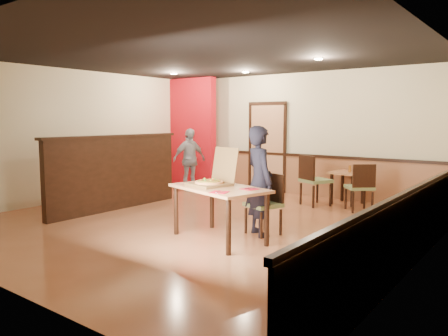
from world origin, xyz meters
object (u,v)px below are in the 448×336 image
object	(u,v)px
main_table	(219,194)
side_chair_left	(313,178)
diner	(260,181)
condiment	(350,169)
side_chair_right	(361,185)
side_table	(347,180)
diner_chair	(267,201)
passerby	(189,160)
pizza_box	(212,181)

from	to	relation	value
main_table	side_chair_left	world-z (taller)	side_chair_left
diner	condiment	xyz separation A→B (m)	(0.19, 3.13, -0.09)
main_table	condiment	xyz separation A→B (m)	(0.51, 3.71, 0.07)
diner	side_chair_right	bearing A→B (deg)	-70.83
side_chair_right	side_table	world-z (taller)	side_chair_right
main_table	condiment	world-z (taller)	condiment
side_chair_left	diner_chair	bearing A→B (deg)	126.42
side_chair_left	condiment	size ratio (longest dim) A/B	7.46
main_table	diner_chair	distance (m)	0.82
diner	condiment	bearing A→B (deg)	-60.63
main_table	diner	world-z (taller)	diner
main_table	side_table	xyz separation A→B (m)	(0.45, 3.75, -0.17)
main_table	passerby	bearing A→B (deg)	152.59
diner_chair	passerby	xyz separation A→B (m)	(-3.65, 2.34, 0.26)
pizza_box	diner	bearing A→B (deg)	58.78
diner_chair	pizza_box	bearing A→B (deg)	-109.77
diner	side_chair_left	bearing A→B (deg)	-49.26
pizza_box	condiment	xyz separation A→B (m)	(0.69, 3.65, -0.11)
side_chair_left	side_chair_right	size ratio (longest dim) A/B	1.12
diner	pizza_box	distance (m)	0.72
main_table	diner	distance (m)	0.68
main_table	side_chair_left	distance (m)	3.14
pizza_box	condiment	bearing A→B (deg)	91.35
side_table	condiment	world-z (taller)	condiment
pizza_box	diner_chair	bearing A→B (deg)	63.14
diner_chair	diner	bearing A→B (deg)	-88.12
side_table	diner_chair	bearing A→B (deg)	-91.68
diner_chair	passerby	size ratio (longest dim) A/B	0.60
side_chair_left	pizza_box	world-z (taller)	pizza_box
main_table	diner_chair	bearing A→B (deg)	78.98
side_table	passerby	distance (m)	3.81
diner	side_table	bearing A→B (deg)	-59.50
passerby	condiment	world-z (taller)	passerby
diner_chair	side_chair_left	size ratio (longest dim) A/B	0.89
side_chair_right	side_chair_left	bearing A→B (deg)	-40.79
main_table	diner	xyz separation A→B (m)	(0.32, 0.58, 0.16)
side_chair_right	pizza_box	distance (m)	3.31
side_chair_right	side_table	bearing A→B (deg)	-92.28
pizza_box	side_table	bearing A→B (deg)	92.38
side_table	passerby	size ratio (longest dim) A/B	0.45
diner_chair	side_table	world-z (taller)	diner_chair
diner_chair	side_table	distance (m)	3.03
side_table	pizza_box	bearing A→B (deg)	-99.60
side_chair_right	condiment	distance (m)	0.75
diner	diner_chair	bearing A→B (deg)	-74.28
pizza_box	passerby	bearing A→B (deg)	147.95
main_table	pizza_box	size ratio (longest dim) A/B	2.30
condiment	pizza_box	bearing A→B (deg)	-100.62
diner_chair	condiment	distance (m)	3.00
pizza_box	condiment	size ratio (longest dim) A/B	5.13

